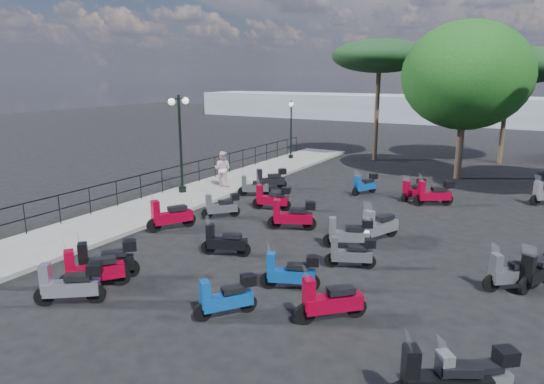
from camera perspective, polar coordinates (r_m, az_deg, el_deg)
The scene contains 33 objects.
ground at distance 17.02m, azimuth 2.27°, elevation -5.17°, with size 120.00×120.00×0.00m, color black.
sidewalk at distance 22.84m, azimuth -8.81°, elevation -0.20°, with size 3.00×30.00×0.15m, color slate.
railing at distance 23.33m, azimuth -11.70°, elevation 2.04°, with size 0.04×26.04×1.10m.
lamp_post_1 at distance 22.53m, azimuth -10.74°, elevation 6.30°, with size 0.36×1.31×4.45m.
lamp_post_2 at distance 31.55m, azimuth 2.26°, elevation 7.81°, with size 0.61×1.02×3.72m.
pedestrian_far at distance 23.67m, azimuth -5.83°, elevation 2.72°, with size 0.84×0.66×1.74m, color beige.
scooter_0 at distance 14.09m, azimuth -18.90°, elevation -7.72°, with size 1.36×1.40×1.42m.
scooter_1 at distance 12.98m, azimuth -22.65°, elevation -10.04°, with size 1.45×1.16×1.35m.
scooter_2 at distance 17.88m, azimuth -11.90°, elevation -2.81°, with size 1.05×1.68×1.47m.
scooter_3 at distance 19.06m, azimuth -5.99°, elevation -1.70°, with size 1.14×1.25×1.23m.
scooter_4 at distance 22.38m, azimuth -2.17°, elevation 0.59°, with size 1.38×0.90×1.23m.
scooter_5 at distance 23.57m, azimuth -0.19°, elevation 1.47°, with size 1.32×1.30×1.34m.
scooter_6 at distance 13.63m, azimuth -20.39°, elevation -8.72°, with size 1.23×1.49×1.45m.
scooter_7 at distance 11.52m, azimuth -5.41°, elevation -12.28°, with size 1.05×1.33×1.23m.
scooter_8 at distance 15.16m, azimuth -5.60°, elevation -5.88°, with size 1.52×0.75×1.26m.
scooter_9 at distance 20.04m, azimuth 0.02°, elevation -0.75°, with size 1.63×0.68×1.32m.
scooter_11 at distance 12.79m, azimuth 2.22°, elevation -9.45°, with size 1.50×0.83×1.26m.
scooter_12 at distance 15.88m, azimuth 9.02°, elevation -4.87°, with size 1.52×0.88×1.30m.
scooter_13 at distance 17.51m, azimuth 2.44°, elevation -2.79°, with size 1.67×0.96×1.42m.
scooter_14 at distance 21.83m, azimuth 18.53°, elevation -0.20°, with size 1.54×1.12×1.39m.
scooter_15 at distance 23.09m, azimuth 10.88°, elevation 0.83°, with size 0.84×1.41×1.21m.
scooter_17 at distance 11.34m, azimuth 6.76°, elevation -12.67°, with size 1.32×1.30×1.39m.
scooter_18 at distance 14.33m, azimuth 9.27°, elevation -7.13°, with size 1.41×0.78×1.19m.
scooter_19 at distance 16.74m, azimuth 12.46°, elevation -3.99°, with size 0.92×1.74×1.46m.
scooter_20 at distance 22.54m, azimuth 16.27°, elevation 0.20°, with size 0.80×1.42×1.20m.
scooter_21 at distance 9.11m, azimuth 19.28°, elevation -20.40°, with size 1.67×1.05×1.47m.
scooter_22 at distance 9.41m, azimuth 22.48°, elevation -19.61°, with size 1.37×1.17×1.31m.
scooter_23 at distance 14.19m, azimuth 26.33°, elevation -8.63°, with size 1.33×1.13×1.31m.
scooter_24 at distance 14.57m, azimuth 28.65°, elevation -8.29°, with size 0.86×1.58×1.34m.
broadleaf_tree at distance 27.56m, azimuth 21.88°, elevation 12.58°, with size 6.55×6.55×8.21m.
pine_0 at distance 33.54m, azimuth 26.21°, elevation 13.21°, with size 6.73×6.73×7.20m.
pine_2 at distance 32.26m, azimuth 12.55°, elevation 15.32°, with size 6.01×6.01×7.66m.
distant_hills at distance 59.91m, azimuth 22.75°, elevation 8.83°, with size 70.00×8.00×3.00m, color gray.
Camera 1 is at (7.36, -14.32, 5.50)m, focal length 32.00 mm.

